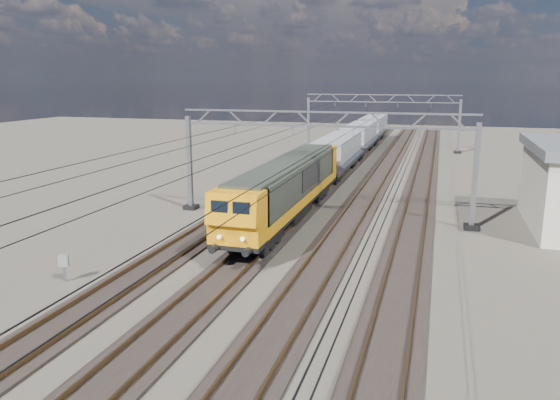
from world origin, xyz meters
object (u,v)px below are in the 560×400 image
(catenary_gantry_far, at_px, (381,120))
(locomotive, at_px, (288,186))
(hopper_wagon_lead, at_px, (337,152))
(catenary_gantry_mid, at_px, (322,161))
(hopper_wagon_third, at_px, (373,127))
(hopper_wagon_mid, at_px, (359,137))
(trackside_cabinet, at_px, (64,261))

(catenary_gantry_far, xyz_separation_m, locomotive, (-2.00, -37.14, -1.58))
(catenary_gantry_far, height_order, locomotive, catenary_gantry_far)
(catenary_gantry_far, bearing_deg, hopper_wagon_lead, -95.87)
(catenary_gantry_mid, xyz_separation_m, hopper_wagon_third, (-2.00, 44.95, -1.67))
(locomotive, bearing_deg, hopper_wagon_mid, 90.00)
(hopper_wagon_third, bearing_deg, catenary_gantry_mid, -87.45)
(catenary_gantry_far, relative_size, hopper_wagon_third, 1.53)
(hopper_wagon_lead, distance_m, hopper_wagon_third, 28.40)
(catenary_gantry_far, bearing_deg, trackside_cabinet, -100.01)
(locomotive, height_order, hopper_wagon_lead, locomotive)
(hopper_wagon_mid, bearing_deg, hopper_wagon_third, 90.00)
(catenary_gantry_far, distance_m, trackside_cabinet, 51.48)
(catenary_gantry_mid, bearing_deg, hopper_wagon_third, 92.55)
(hopper_wagon_lead, bearing_deg, locomotive, -90.00)
(locomotive, bearing_deg, hopper_wagon_lead, 90.00)
(hopper_wagon_lead, relative_size, trackside_cabinet, 10.12)
(hopper_wagon_lead, bearing_deg, hopper_wagon_third, 90.00)
(hopper_wagon_lead, relative_size, hopper_wagon_third, 1.00)
(locomotive, bearing_deg, trackside_cabinet, -117.24)
(locomotive, bearing_deg, catenary_gantry_far, 86.92)
(catenary_gantry_far, relative_size, hopper_wagon_mid, 1.53)
(hopper_wagon_third, relative_size, trackside_cabinet, 10.12)
(hopper_wagon_mid, relative_size, hopper_wagon_third, 1.00)
(catenary_gantry_mid, distance_m, hopper_wagon_third, 45.03)
(catenary_gantry_far, xyz_separation_m, trackside_cabinet, (-8.93, -50.61, -2.93))
(catenary_gantry_far, height_order, hopper_wagon_third, catenary_gantry_far)
(hopper_wagon_mid, bearing_deg, trackside_cabinet, -98.69)
(catenary_gantry_mid, height_order, locomotive, catenary_gantry_mid)
(hopper_wagon_lead, height_order, hopper_wagon_third, same)
(catenary_gantry_mid, height_order, trackside_cabinet, catenary_gantry_mid)
(hopper_wagon_mid, distance_m, trackside_cabinet, 45.91)
(catenary_gantry_mid, relative_size, hopper_wagon_third, 1.53)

